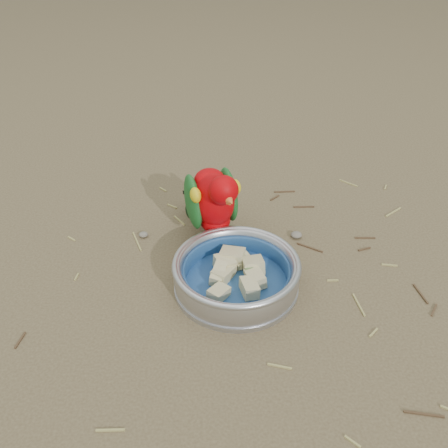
{
  "coord_description": "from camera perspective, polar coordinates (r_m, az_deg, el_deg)",
  "views": [
    {
      "loc": [
        -0.02,
        -0.68,
        0.62
      ],
      "look_at": [
        0.02,
        0.1,
        0.08
      ],
      "focal_mm": 40.0,
      "sensor_mm": 36.0,
      "label": 1
    }
  ],
  "objects": [
    {
      "name": "lory_parrot",
      "position": [
        0.99,
        -1.19,
        2.04
      ],
      "size": [
        0.17,
        0.24,
        0.17
      ],
      "primitive_type": null,
      "rotation": [
        0.0,
        0.0,
        -2.8
      ],
      "color": "#AF0105",
      "rests_on": "ground"
    },
    {
      "name": "food_bowl",
      "position": [
        0.92,
        1.4,
        -6.92
      ],
      "size": [
        0.23,
        0.23,
        0.02
      ],
      "primitive_type": "cylinder",
      "color": "#B2B2BA",
      "rests_on": "ground"
    },
    {
      "name": "ground_debris",
      "position": [
        0.96,
        -2.33,
        -5.19
      ],
      "size": [
        0.9,
        0.8,
        0.01
      ],
      "primitive_type": null,
      "color": "#A09556",
      "rests_on": "ground"
    },
    {
      "name": "bowl_wall",
      "position": [
        0.9,
        1.43,
        -5.5
      ],
      "size": [
        0.23,
        0.23,
        0.04
      ],
      "primitive_type": null,
      "color": "#B2B2BA",
      "rests_on": "food_bowl"
    },
    {
      "name": "ground",
      "position": [
        0.92,
        -0.76,
        -7.84
      ],
      "size": [
        60.0,
        60.0,
        0.0
      ],
      "primitive_type": "plane",
      "color": "brown"
    },
    {
      "name": "fruit_wedges",
      "position": [
        0.91,
        1.42,
        -5.84
      ],
      "size": [
        0.14,
        0.14,
        0.03
      ],
      "primitive_type": null,
      "color": "#C8BA87",
      "rests_on": "food_bowl"
    }
  ]
}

